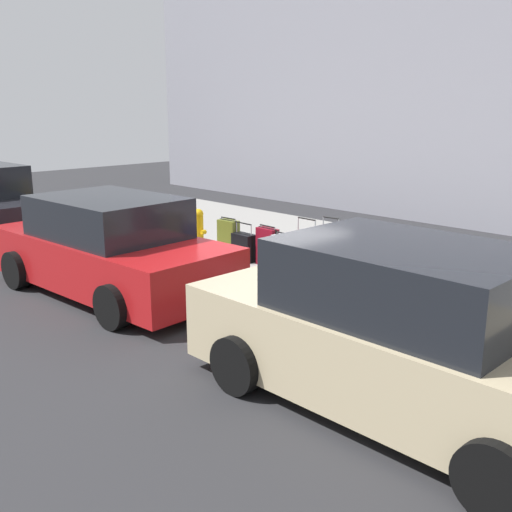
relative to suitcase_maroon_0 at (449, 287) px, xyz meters
name	(u,v)px	position (x,y,z in m)	size (l,w,h in m)	color
ground_plane	(251,287)	(3.13, 0.84, -0.52)	(40.00, 40.00, 0.00)	#28282B
sidewalk_curb	(342,258)	(3.13, -1.66, -0.45)	(18.00, 5.00, 0.14)	gray
suitcase_maroon_0	(449,287)	(0.00, 0.00, 0.00)	(0.51, 0.22, 0.81)	maroon
suitcase_black_1	(414,283)	(0.56, -0.01, -0.07)	(0.48, 0.23, 0.83)	black
suitcase_olive_2	(380,274)	(1.09, 0.08, -0.01)	(0.46, 0.24, 0.96)	#59601E
suitcase_navy_3	(354,272)	(1.63, 0.01, -0.10)	(0.50, 0.30, 0.80)	navy
suitcase_teal_4	(330,259)	(2.13, 0.01, 0.01)	(0.38, 0.21, 1.10)	#0F606B
suitcase_red_5	(306,255)	(2.60, 0.05, 0.00)	(0.46, 0.24, 1.03)	red
suitcase_silver_6	(284,253)	(3.10, 0.08, -0.05)	(0.40, 0.26, 0.71)	#9EA0A8
suitcase_maroon_7	(267,247)	(3.59, -0.01, -0.03)	(0.45, 0.20, 0.75)	maroon
suitcase_black_8	(244,247)	(4.11, 0.08, -0.11)	(0.48, 0.25, 0.74)	black
suitcase_olive_9	(229,238)	(4.64, 0.00, -0.03)	(0.44, 0.23, 0.76)	#59601E
fire_hydrant	(199,228)	(5.48, 0.06, 0.06)	(0.39, 0.21, 0.83)	#D89E0C
bollard_post	(170,228)	(6.23, 0.21, -0.03)	(0.13, 0.13, 0.69)	brown
parked_car_beige_0	(401,335)	(-0.88, 2.68, 0.28)	(4.54, 2.05, 1.72)	tan
parked_car_red_1	(110,249)	(4.54, 2.68, 0.23)	(4.58, 2.27, 1.59)	#AD1619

